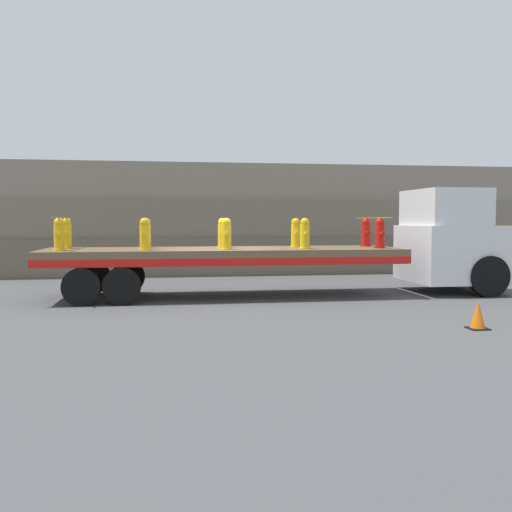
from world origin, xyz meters
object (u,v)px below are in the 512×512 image
Objects in this scene: fire_hydrant_red_near_4 at (380,234)px; fire_hydrant_yellow_far_1 at (146,233)px; fire_hydrant_yellow_far_3 at (296,233)px; fire_hydrant_yellow_far_0 at (67,234)px; fire_hydrant_yellow_near_0 at (59,235)px; flatbed_trailer at (204,257)px; fire_hydrant_yellow_near_2 at (226,234)px; traffic_cone at (478,315)px; fire_hydrant_yellow_far_2 at (222,233)px; fire_hydrant_red_far_4 at (366,233)px; truck_cab at (453,242)px; fire_hydrant_yellow_near_1 at (145,234)px; fire_hydrant_yellow_near_3 at (305,234)px.

fire_hydrant_yellow_far_1 is at bearing 169.95° from fire_hydrant_red_near_4.
fire_hydrant_yellow_far_3 and fire_hydrant_red_near_4 have the same top height.
fire_hydrant_yellow_near_0 is at bearing -90.00° from fire_hydrant_yellow_far_0.
flatbed_trailer is 11.63× the size of fire_hydrant_yellow_near_2.
fire_hydrant_red_near_4 reaches higher than traffic_cone.
fire_hydrant_yellow_far_2 is (4.24, 1.13, 0.00)m from fire_hydrant_yellow_near_0.
fire_hydrant_yellow_near_0 and fire_hydrant_red_far_4 have the same top height.
fire_hydrant_yellow_far_3 is at bearing 110.40° from traffic_cone.
fire_hydrant_yellow_far_1 is (-8.82, 0.56, 0.26)m from truck_cab.
flatbed_trailer is 3.78m from fire_hydrant_yellow_near_0.
fire_hydrant_red_far_4 is (8.48, 1.13, 0.00)m from fire_hydrant_yellow_near_0.
fire_hydrant_yellow_far_3 is (4.24, 0.00, 0.00)m from fire_hydrant_yellow_far_1.
flatbed_trailer is at bearing 8.69° from fire_hydrant_yellow_near_0.
fire_hydrant_yellow_far_1 and fire_hydrant_red_near_4 have the same top height.
fire_hydrant_yellow_near_1 is at bearing -90.00° from fire_hydrant_yellow_far_1.
fire_hydrant_yellow_far_3 is at bearing 27.99° from fire_hydrant_yellow_near_2.
fire_hydrant_yellow_far_0 is (0.00, 1.13, 0.00)m from fire_hydrant_yellow_near_0.
fire_hydrant_yellow_near_1 is at bearing 0.00° from fire_hydrant_yellow_near_0.
fire_hydrant_yellow_near_3 is 1.00× the size of fire_hydrant_yellow_far_3.
fire_hydrant_yellow_near_3 is 2.12m from fire_hydrant_red_near_4.
fire_hydrant_yellow_near_1 and fire_hydrant_yellow_near_2 have the same top height.
flatbed_trailer is (-7.25, 0.00, -0.38)m from truck_cab.
fire_hydrant_yellow_far_3 reaches higher than flatbed_trailer.
fire_hydrant_yellow_near_2 is 1.00× the size of fire_hydrant_yellow_far_2.
fire_hydrant_yellow_far_0 is 8.55m from fire_hydrant_red_near_4.
fire_hydrant_yellow_near_2 is at bearing -45.44° from flatbed_trailer.
fire_hydrant_yellow_near_0 is 9.99m from traffic_cone.
fire_hydrant_yellow_near_3 is 2.40m from fire_hydrant_red_far_4.
fire_hydrant_red_near_4 is at bearing 91.35° from traffic_cone.
truck_cab is at bearing 4.81° from fire_hydrant_yellow_near_2.
fire_hydrant_yellow_far_0 and fire_hydrant_yellow_near_2 have the same top height.
fire_hydrant_yellow_near_2 is at bearing -14.88° from fire_hydrant_yellow_far_0.
fire_hydrant_yellow_far_0 is 6.36m from fire_hydrant_yellow_far_3.
fire_hydrant_red_far_4 is at bearing 90.00° from fire_hydrant_red_near_4.
flatbed_trailer is at bearing 173.30° from fire_hydrant_red_near_4.
fire_hydrant_yellow_near_3 is at bearing -90.00° from fire_hydrant_yellow_far_3.
fire_hydrant_yellow_near_0 is at bearing -171.31° from flatbed_trailer.
flatbed_trailer is 1.78m from fire_hydrant_yellow_far_1.
traffic_cone is (4.35, -4.88, -1.46)m from fire_hydrant_yellow_near_2.
fire_hydrant_yellow_far_1 is 1.00× the size of fire_hydrant_yellow_far_3.
fire_hydrant_yellow_far_1 is at bearing 165.12° from fire_hydrant_yellow_near_3.
fire_hydrant_yellow_near_0 is (-10.93, -0.56, 0.26)m from truck_cab.
fire_hydrant_yellow_far_1 is 4.24m from fire_hydrant_yellow_far_3.
fire_hydrant_yellow_near_0 is at bearing 180.00° from fire_hydrant_yellow_near_2.
fire_hydrant_yellow_far_0 and fire_hydrant_yellow_near_1 have the same top height.
traffic_cone is at bearing -37.01° from fire_hydrant_yellow_near_1.
fire_hydrant_yellow_far_1 and fire_hydrant_yellow_near_2 have the same top height.
flatbed_trailer is 3.78m from fire_hydrant_yellow_far_0.
fire_hydrant_red_far_4 is (8.48, 0.00, 0.00)m from fire_hydrant_yellow_far_0.
fire_hydrant_yellow_near_1 is 1.52× the size of traffic_cone.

